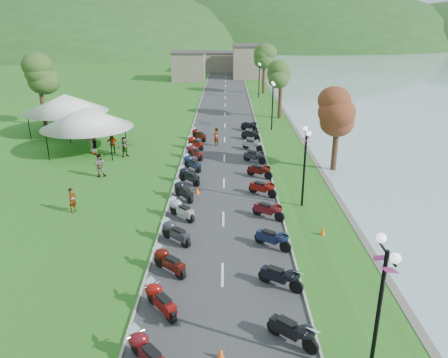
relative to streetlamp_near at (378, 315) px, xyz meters
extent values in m
cube|color=#39393C|center=(-4.96, 36.13, -2.49)|extent=(7.00, 120.00, 0.02)
cube|color=gray|center=(-6.96, 81.13, 0.00)|extent=(18.00, 16.00, 5.00)
imported|color=slate|center=(-14.23, 13.16, -2.50)|extent=(0.62, 0.69, 1.56)
imported|color=slate|center=(-14.34, 19.57, -2.50)|extent=(0.97, 0.69, 1.80)
imported|color=slate|center=(-16.35, 25.16, -2.50)|extent=(0.62, 1.22, 1.80)
cone|color=#F2590C|center=(-4.98, 0.79, -2.27)|extent=(0.29, 0.29, 0.45)
camera|label=1|loc=(-4.79, -11.41, 8.79)|focal=35.00mm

